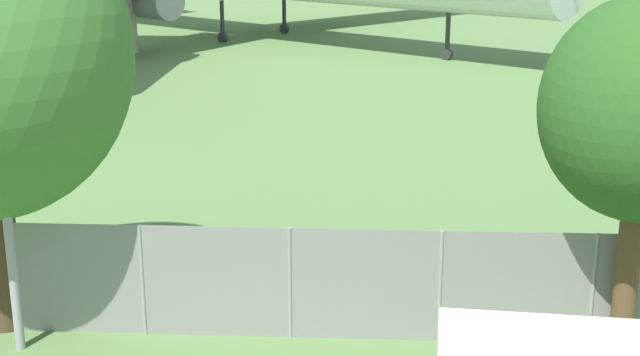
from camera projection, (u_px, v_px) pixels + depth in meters
name	position (u px, v px, depth m)	size (l,w,h in m)	color
perimeter_fence	(142.00, 280.00, 15.29)	(56.07, 0.07, 2.01)	gray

